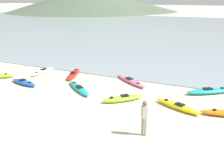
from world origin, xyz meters
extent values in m
plane|color=beige|center=(0.00, 0.00, 0.00)|extent=(400.00, 400.00, 0.00)
cube|color=gray|center=(0.00, 42.91, 0.03)|extent=(160.00, 70.00, 0.06)
cone|color=#4C5B47|center=(-51.59, 90.66, 4.95)|extent=(66.22, 66.22, 9.91)
cone|color=#4C5B47|center=(-46.69, 99.99, 4.08)|extent=(65.49, 65.49, 8.17)
ellipsoid|color=#8CCC2D|center=(2.32, 3.64, 0.16)|extent=(2.40, 2.39, 0.33)
cube|color=black|center=(2.42, 3.73, 0.35)|extent=(0.61, 0.61, 0.05)
cylinder|color=black|center=(1.79, 3.12, 0.34)|extent=(0.24, 0.24, 0.02)
ellipsoid|color=teal|center=(-1.27, 4.22, 0.13)|extent=(3.11, 2.63, 0.27)
cube|color=black|center=(-1.13, 4.11, 0.29)|extent=(0.70, 0.65, 0.05)
cylinder|color=black|center=(-2.02, 4.81, 0.28)|extent=(0.21, 0.21, 0.02)
ellipsoid|color=white|center=(-6.36, 6.58, 0.13)|extent=(0.66, 2.88, 0.27)
cube|color=black|center=(-6.36, 6.72, 0.29)|extent=(0.34, 0.52, 0.05)
cylinder|color=black|center=(-6.34, 5.79, 0.28)|extent=(0.21, 0.21, 0.02)
ellipsoid|color=red|center=(-3.50, 7.00, 0.14)|extent=(1.71, 3.35, 0.29)
cube|color=black|center=(-3.44, 6.84, 0.31)|extent=(0.54, 0.68, 0.05)
cylinder|color=black|center=(-3.79, 7.86, 0.30)|extent=(0.24, 0.24, 0.02)
ellipsoid|color=blue|center=(-5.64, 3.54, 0.15)|extent=(2.72, 1.19, 0.31)
cube|color=black|center=(-5.77, 3.57, 0.33)|extent=(0.54, 0.45, 0.05)
cylinder|color=black|center=(-4.93, 3.39, 0.32)|extent=(0.23, 0.23, 0.02)
cylinder|color=black|center=(7.70, 3.85, 0.35)|extent=(0.21, 0.21, 0.02)
ellipsoid|color=#E5668C|center=(1.47, 7.26, 0.14)|extent=(3.28, 2.60, 0.28)
cube|color=black|center=(1.32, 7.37, 0.30)|extent=(0.72, 0.65, 0.05)
cylinder|color=black|center=(2.27, 6.68, 0.29)|extent=(0.22, 0.22, 0.02)
ellipsoid|color=yellow|center=(5.69, 3.89, 0.15)|extent=(2.97, 1.80, 0.30)
cube|color=black|center=(5.83, 3.83, 0.33)|extent=(0.63, 0.54, 0.05)
cylinder|color=black|center=(4.94, 4.23, 0.32)|extent=(0.22, 0.22, 0.02)
cylinder|color=black|center=(-8.11, 4.19, 0.36)|extent=(0.21, 0.21, 0.02)
ellipsoid|color=teal|center=(7.15, 7.30, 0.18)|extent=(3.12, 2.51, 0.35)
cube|color=black|center=(7.02, 7.20, 0.38)|extent=(0.71, 0.66, 0.05)
cylinder|color=black|center=(7.90, 7.84, 0.36)|extent=(0.24, 0.24, 0.02)
cylinder|color=gray|center=(4.77, 0.15, 0.44)|extent=(0.13, 0.13, 0.87)
cylinder|color=gray|center=(4.93, 0.15, 0.44)|extent=(0.13, 0.13, 0.87)
cube|color=#B2B2B7|center=(4.85, 0.15, 1.18)|extent=(0.29, 0.31, 0.62)
cylinder|color=#B2B2B7|center=(4.72, 0.15, 1.20)|extent=(0.09, 0.09, 0.59)
cylinder|color=#B2B2B7|center=(4.98, 0.15, 1.20)|extent=(0.09, 0.09, 0.59)
sphere|color=brown|center=(4.85, 0.15, 1.62)|extent=(0.24, 0.24, 0.24)
camera|label=1|loc=(8.14, -10.54, 6.30)|focal=42.00mm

